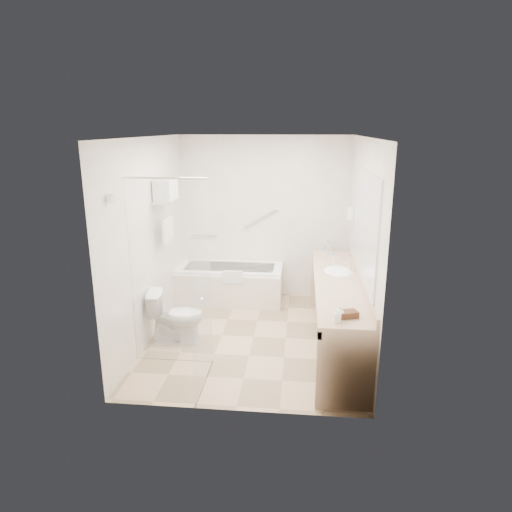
# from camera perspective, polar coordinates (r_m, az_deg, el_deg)

# --- Properties ---
(floor) EXTENTS (3.20, 3.20, 0.00)m
(floor) POSITION_cam_1_polar(r_m,az_deg,el_deg) (5.98, -0.30, -10.05)
(floor) COLOR tan
(floor) RESTS_ON ground
(ceiling) EXTENTS (2.60, 3.20, 0.10)m
(ceiling) POSITION_cam_1_polar(r_m,az_deg,el_deg) (5.38, -0.33, 14.65)
(ceiling) COLOR white
(ceiling) RESTS_ON wall_back
(wall_back) EXTENTS (2.60, 0.10, 2.50)m
(wall_back) POSITION_cam_1_polar(r_m,az_deg,el_deg) (7.11, 1.06, 4.80)
(wall_back) COLOR silver
(wall_back) RESTS_ON ground
(wall_front) EXTENTS (2.60, 0.10, 2.50)m
(wall_front) POSITION_cam_1_polar(r_m,az_deg,el_deg) (4.03, -2.74, -3.94)
(wall_front) COLOR silver
(wall_front) RESTS_ON ground
(wall_left) EXTENTS (0.10, 3.20, 2.50)m
(wall_left) POSITION_cam_1_polar(r_m,az_deg,el_deg) (5.83, -13.13, 1.91)
(wall_left) COLOR silver
(wall_left) RESTS_ON ground
(wall_right) EXTENTS (0.10, 3.20, 2.50)m
(wall_right) POSITION_cam_1_polar(r_m,az_deg,el_deg) (5.57, 13.11, 1.26)
(wall_right) COLOR silver
(wall_right) RESTS_ON ground
(bathtub) EXTENTS (1.60, 0.73, 0.59)m
(bathtub) POSITION_cam_1_polar(r_m,az_deg,el_deg) (7.07, -3.26, -3.46)
(bathtub) COLOR white
(bathtub) RESTS_ON floor
(grab_bar_short) EXTENTS (0.40, 0.03, 0.03)m
(grab_bar_short) POSITION_cam_1_polar(r_m,az_deg,el_deg) (7.27, -6.47, 2.53)
(grab_bar_short) COLOR silver
(grab_bar_short) RESTS_ON wall_back
(grab_bar_long) EXTENTS (0.53, 0.03, 0.33)m
(grab_bar_long) POSITION_cam_1_polar(r_m,az_deg,el_deg) (7.07, 0.63, 4.75)
(grab_bar_long) COLOR silver
(grab_bar_long) RESTS_ON wall_back
(shower_enclosure) EXTENTS (0.96, 0.91, 2.11)m
(shower_enclosure) POSITION_cam_1_polar(r_m,az_deg,el_deg) (4.84, -8.95, -3.00)
(shower_enclosure) COLOR silver
(shower_enclosure) RESTS_ON floor
(towel_shelf) EXTENTS (0.24, 0.55, 0.81)m
(towel_shelf) POSITION_cam_1_polar(r_m,az_deg,el_deg) (6.02, -11.19, 7.35)
(towel_shelf) COLOR silver
(towel_shelf) RESTS_ON wall_left
(vanity_counter) EXTENTS (0.55, 2.70, 0.95)m
(vanity_counter) POSITION_cam_1_polar(r_m,az_deg,el_deg) (5.58, 10.09, -5.11)
(vanity_counter) COLOR tan
(vanity_counter) RESTS_ON floor
(sink) EXTENTS (0.40, 0.52, 0.14)m
(sink) POSITION_cam_1_polar(r_m,az_deg,el_deg) (5.90, 10.21, -2.10)
(sink) COLOR white
(sink) RESTS_ON vanity_counter
(faucet) EXTENTS (0.03, 0.03, 0.14)m
(faucet) POSITION_cam_1_polar(r_m,az_deg,el_deg) (5.88, 11.67, -1.11)
(faucet) COLOR silver
(faucet) RESTS_ON vanity_counter
(mirror) EXTENTS (0.02, 2.00, 1.20)m
(mirror) POSITION_cam_1_polar(r_m,az_deg,el_deg) (5.36, 13.40, 3.97)
(mirror) COLOR #B6BAC3
(mirror) RESTS_ON wall_right
(hairdryer_unit) EXTENTS (0.08, 0.10, 0.18)m
(hairdryer_unit) POSITION_cam_1_polar(r_m,az_deg,el_deg) (6.54, 11.69, 5.29)
(hairdryer_unit) COLOR silver
(hairdryer_unit) RESTS_ON wall_right
(toilet) EXTENTS (0.72, 0.46, 0.66)m
(toilet) POSITION_cam_1_polar(r_m,az_deg,el_deg) (5.82, -9.95, -7.48)
(toilet) COLOR white
(toilet) RESTS_ON floor
(amenity_basket) EXTENTS (0.21, 0.18, 0.06)m
(amenity_basket) POSITION_cam_1_polar(r_m,az_deg,el_deg) (4.50, 11.41, -7.13)
(amenity_basket) COLOR #4E2B1B
(amenity_basket) RESTS_ON vanity_counter
(soap_bottle_a) EXTENTS (0.07, 0.14, 0.06)m
(soap_bottle_a) POSITION_cam_1_polar(r_m,az_deg,el_deg) (4.37, 10.13, -7.75)
(soap_bottle_a) COLOR silver
(soap_bottle_a) RESTS_ON vanity_counter
(soap_bottle_b) EXTENTS (0.14, 0.15, 0.10)m
(soap_bottle_b) POSITION_cam_1_polar(r_m,az_deg,el_deg) (4.46, 10.43, -7.06)
(soap_bottle_b) COLOR silver
(soap_bottle_b) RESTS_ON vanity_counter
(water_bottle_left) EXTENTS (0.06, 0.06, 0.18)m
(water_bottle_left) POSITION_cam_1_polar(r_m,az_deg,el_deg) (6.06, 9.59, -0.46)
(water_bottle_left) COLOR silver
(water_bottle_left) RESTS_ON vanity_counter
(water_bottle_mid) EXTENTS (0.05, 0.05, 0.17)m
(water_bottle_mid) POSITION_cam_1_polar(r_m,az_deg,el_deg) (6.35, 8.57, 0.30)
(water_bottle_mid) COLOR silver
(water_bottle_mid) RESTS_ON vanity_counter
(water_bottle_right) EXTENTS (0.06, 0.06, 0.18)m
(water_bottle_right) POSITION_cam_1_polar(r_m,az_deg,el_deg) (6.68, 8.98, 1.08)
(water_bottle_right) COLOR silver
(water_bottle_right) RESTS_ON vanity_counter
(drinking_glass_near) EXTENTS (0.07, 0.07, 0.08)m
(drinking_glass_near) POSITION_cam_1_polar(r_m,az_deg,el_deg) (5.76, 9.97, -1.79)
(drinking_glass_near) COLOR silver
(drinking_glass_near) RESTS_ON vanity_counter
(drinking_glass_far) EXTENTS (0.09, 0.09, 0.09)m
(drinking_glass_far) POSITION_cam_1_polar(r_m,az_deg,el_deg) (5.67, 9.40, -2.00)
(drinking_glass_far) COLOR silver
(drinking_glass_far) RESTS_ON vanity_counter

